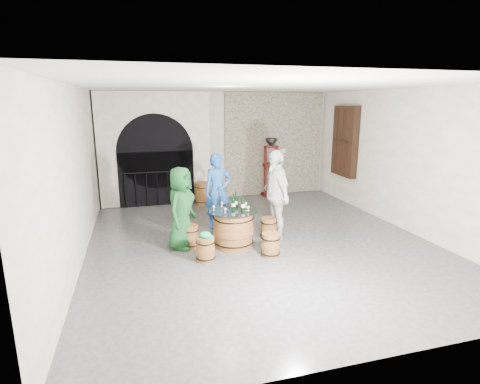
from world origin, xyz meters
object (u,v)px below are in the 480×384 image
object	(u,v)px
barrel_table	(233,228)
barrel_stool_far	(222,223)
person_green	(181,208)
wine_bottle_center	(243,204)
side_barrel	(203,193)
person_white	(276,194)
wine_bottle_right	(236,201)
barrel_stool_near_left	(206,249)
barrel_stool_right	(269,228)
barrel_stool_near_right	(271,245)
person_blue	(218,191)
wine_bottle_left	(233,203)
corking_press	(271,163)
barrel_stool_left	(190,236)

from	to	relation	value
barrel_table	barrel_stool_far	world-z (taller)	barrel_table
person_green	wine_bottle_center	world-z (taller)	person_green
side_barrel	person_white	bearing A→B (deg)	-71.47
side_barrel	wine_bottle_right	bearing A→B (deg)	-87.65
person_green	wine_bottle_right	bearing A→B (deg)	-59.27
barrel_stool_near_left	wine_bottle_center	bearing A→B (deg)	28.51
barrel_stool_right	barrel_stool_far	bearing A→B (deg)	143.93
barrel_stool_far	barrel_stool_near_right	distance (m)	1.69
person_blue	person_white	xyz separation A→B (m)	(1.06, -0.96, 0.08)
barrel_stool_right	person_white	size ratio (longest dim) A/B	0.24
person_green	wine_bottle_left	size ratio (longest dim) A/B	5.14
barrel_stool_near_right	person_blue	world-z (taller)	person_blue
person_blue	corking_press	xyz separation A→B (m)	(2.27, 2.61, 0.17)
barrel_stool_near_left	person_blue	size ratio (longest dim) A/B	0.26
person_white	corking_press	xyz separation A→B (m)	(1.21, 3.57, 0.09)
barrel_stool_near_right	wine_bottle_center	bearing A→B (deg)	122.92
barrel_stool_near_right	person_blue	xyz separation A→B (m)	(-0.61, 1.94, 0.65)
wine_bottle_left	person_blue	bearing A→B (deg)	92.51
barrel_stool_near_right	person_blue	distance (m)	2.13
barrel_stool_left	barrel_stool_near_left	bearing A→B (deg)	-76.27
person_blue	corking_press	distance (m)	3.46
wine_bottle_right	person_green	bearing A→B (deg)	178.09
barrel_table	barrel_stool_left	bearing A→B (deg)	168.01
person_blue	barrel_stool_right	bearing A→B (deg)	-49.39
person_green	wine_bottle_right	world-z (taller)	person_green
wine_bottle_right	corking_press	size ratio (longest dim) A/B	0.18
side_barrel	wine_bottle_left	bearing A→B (deg)	-89.35
barrel_stool_left	wine_bottle_left	world-z (taller)	wine_bottle_left
barrel_table	barrel_stool_right	xyz separation A→B (m)	(0.86, 0.24, -0.16)
wine_bottle_right	barrel_stool_right	bearing A→B (deg)	4.55
barrel_stool_near_right	person_white	distance (m)	1.30
barrel_stool_right	wine_bottle_left	distance (m)	1.11
barrel_stool_near_left	person_white	xyz separation A→B (m)	(1.70, 0.85, 0.74)
barrel_stool_left	corking_press	world-z (taller)	corking_press
barrel_table	side_barrel	world-z (taller)	barrel_table
barrel_stool_left	barrel_stool_near_right	bearing A→B (deg)	-31.46
person_green	corking_press	xyz separation A→B (m)	(3.24, 3.64, 0.22)
barrel_stool_far	person_white	size ratio (longest dim) A/B	0.24
barrel_stool_right	wine_bottle_center	distance (m)	1.02
barrel_stool_far	barrel_stool_right	world-z (taller)	same
barrel_table	side_barrel	bearing A→B (deg)	90.54
barrel_stool_far	person_blue	world-z (taller)	person_blue
barrel_table	person_blue	distance (m)	1.34
barrel_stool_far	wine_bottle_left	xyz separation A→B (m)	(0.04, -0.87, 0.68)
barrel_table	side_barrel	xyz separation A→B (m)	(-0.03, 3.40, -0.06)
person_white	barrel_stool_left	bearing A→B (deg)	-88.90
wine_bottle_left	side_barrel	distance (m)	3.43
wine_bottle_right	side_barrel	size ratio (longest dim) A/B	0.50
barrel_stool_left	corking_press	distance (m)	4.87
barrel_table	wine_bottle_right	size ratio (longest dim) A/B	3.11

